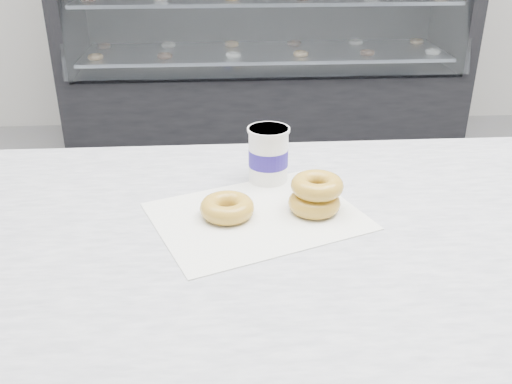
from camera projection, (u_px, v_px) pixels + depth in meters
ground at (315, 370)px, 1.89m from camera, size 5.00×5.00×0.00m
display_case at (265, 66)px, 3.57m from camera, size 2.40×0.74×1.25m
wax_paper at (257, 216)px, 0.98m from camera, size 0.41×0.37×0.00m
donut_single at (227, 208)px, 0.97m from camera, size 0.12×0.12×0.03m
donut_stack at (316, 194)px, 0.98m from camera, size 0.10×0.09×0.06m
coffee_cup at (268, 154)px, 1.08m from camera, size 0.08×0.08×0.11m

